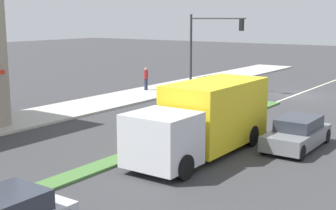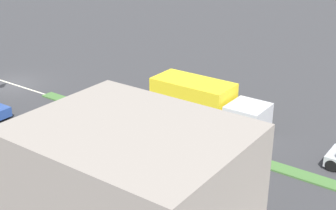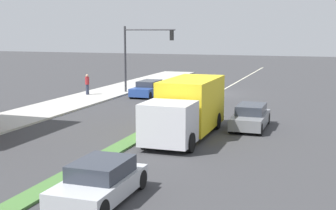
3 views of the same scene
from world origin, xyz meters
The scene contains 8 objects.
ground_plane centered at (0.00, 18.00, 0.00)m, with size 160.00×160.00×0.00m, color #38383A.
lane_marking_center centered at (0.00, 0.00, 0.00)m, with size 0.16×60.00×0.01m, color beige.
traffic_signal_main centered at (6.12, 2.17, 3.90)m, with size 4.59×0.34×5.60m.
pedestrian centered at (9.77, 4.92, 1.00)m, with size 0.34×0.34×1.68m.
warning_aframe_sign centered at (5.79, 0.37, 0.43)m, with size 0.45×0.53×0.84m.
delivery_truck centered at (-2.20, 16.39, 1.47)m, with size 2.44×7.50×2.87m.
suv_grey centered at (-5.00, 13.41, 0.62)m, with size 1.73×4.05×1.30m.
coupe_blue centered at (5.00, 3.25, 0.61)m, with size 1.75×4.36×1.26m.
Camera 1 is at (-11.65, 32.32, 5.47)m, focal length 50.00 mm.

